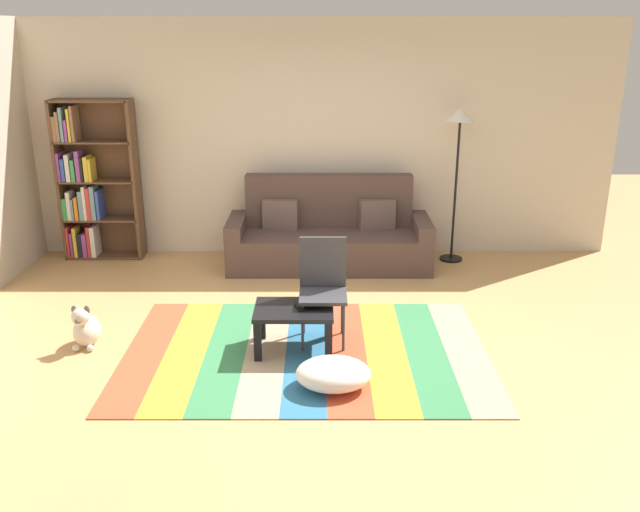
{
  "coord_description": "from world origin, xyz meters",
  "views": [
    {
      "loc": [
        -0.03,
        -5.21,
        2.57
      ],
      "look_at": [
        -0.04,
        0.41,
        0.65
      ],
      "focal_mm": 37.47,
      "sensor_mm": 36.0,
      "label": 1
    }
  ],
  "objects_px": {
    "couch": "(331,236)",
    "tv_remote": "(301,307)",
    "coffee_table": "(296,316)",
    "folding_chair": "(325,281)",
    "dog": "(88,328)",
    "standing_lamp": "(461,135)",
    "pouf": "(335,374)",
    "bookshelf": "(92,185)"
  },
  "relations": [
    {
      "from": "couch",
      "to": "tv_remote",
      "type": "xyz_separation_m",
      "value": [
        -0.27,
        -2.16,
        0.06
      ]
    },
    {
      "from": "coffee_table",
      "to": "tv_remote",
      "type": "bearing_deg",
      "value": -8.76
    },
    {
      "from": "coffee_table",
      "to": "folding_chair",
      "type": "height_order",
      "value": "folding_chair"
    },
    {
      "from": "dog",
      "to": "standing_lamp",
      "type": "distance_m",
      "value": 4.38
    },
    {
      "from": "coffee_table",
      "to": "pouf",
      "type": "relative_size",
      "value": 1.15
    },
    {
      "from": "standing_lamp",
      "to": "folding_chair",
      "type": "distance_m",
      "value": 2.75
    },
    {
      "from": "dog",
      "to": "folding_chair",
      "type": "height_order",
      "value": "folding_chair"
    },
    {
      "from": "couch",
      "to": "pouf",
      "type": "bearing_deg",
      "value": -90.04
    },
    {
      "from": "standing_lamp",
      "to": "folding_chair",
      "type": "xyz_separation_m",
      "value": [
        -1.51,
        -2.1,
        -0.93
      ]
    },
    {
      "from": "bookshelf",
      "to": "dog",
      "type": "xyz_separation_m",
      "value": [
        0.66,
        -2.36,
        -0.7
      ]
    },
    {
      "from": "tv_remote",
      "to": "folding_chair",
      "type": "bearing_deg",
      "value": 32.25
    },
    {
      "from": "couch",
      "to": "coffee_table",
      "type": "height_order",
      "value": "couch"
    },
    {
      "from": "bookshelf",
      "to": "standing_lamp",
      "type": "distance_m",
      "value": 4.23
    },
    {
      "from": "coffee_table",
      "to": "standing_lamp",
      "type": "relative_size",
      "value": 0.37
    },
    {
      "from": "pouf",
      "to": "dog",
      "type": "distance_m",
      "value": 2.21
    },
    {
      "from": "standing_lamp",
      "to": "pouf",
      "type": "bearing_deg",
      "value": -115.91
    },
    {
      "from": "pouf",
      "to": "folding_chair",
      "type": "relative_size",
      "value": 0.63
    },
    {
      "from": "couch",
      "to": "pouf",
      "type": "distance_m",
      "value": 2.81
    },
    {
      "from": "standing_lamp",
      "to": "dog",
      "type": "bearing_deg",
      "value": -147.59
    },
    {
      "from": "dog",
      "to": "standing_lamp",
      "type": "bearing_deg",
      "value": 32.41
    },
    {
      "from": "dog",
      "to": "coffee_table",
      "type": "bearing_deg",
      "value": -2.51
    },
    {
      "from": "folding_chair",
      "to": "standing_lamp",
      "type": "bearing_deg",
      "value": 93.05
    },
    {
      "from": "dog",
      "to": "bookshelf",
      "type": "bearing_deg",
      "value": 105.62
    },
    {
      "from": "pouf",
      "to": "folding_chair",
      "type": "bearing_deg",
      "value": 94.93
    },
    {
      "from": "pouf",
      "to": "tv_remote",
      "type": "height_order",
      "value": "tv_remote"
    },
    {
      "from": "bookshelf",
      "to": "dog",
      "type": "height_order",
      "value": "bookshelf"
    },
    {
      "from": "standing_lamp",
      "to": "folding_chair",
      "type": "bearing_deg",
      "value": -125.76
    },
    {
      "from": "bookshelf",
      "to": "standing_lamp",
      "type": "height_order",
      "value": "bookshelf"
    },
    {
      "from": "couch",
      "to": "dog",
      "type": "height_order",
      "value": "couch"
    },
    {
      "from": "tv_remote",
      "to": "coffee_table",
      "type": "bearing_deg",
      "value": 154.63
    },
    {
      "from": "pouf",
      "to": "tv_remote",
      "type": "relative_size",
      "value": 3.78
    },
    {
      "from": "couch",
      "to": "standing_lamp",
      "type": "height_order",
      "value": "standing_lamp"
    },
    {
      "from": "couch",
      "to": "folding_chair",
      "type": "bearing_deg",
      "value": -92.25
    },
    {
      "from": "pouf",
      "to": "standing_lamp",
      "type": "relative_size",
      "value": 0.32
    },
    {
      "from": "coffee_table",
      "to": "standing_lamp",
      "type": "height_order",
      "value": "standing_lamp"
    },
    {
      "from": "coffee_table",
      "to": "dog",
      "type": "bearing_deg",
      "value": 177.49
    },
    {
      "from": "coffee_table",
      "to": "dog",
      "type": "relative_size",
      "value": 1.65
    },
    {
      "from": "coffee_table",
      "to": "tv_remote",
      "type": "xyz_separation_m",
      "value": [
        0.05,
        -0.01,
        0.08
      ]
    },
    {
      "from": "dog",
      "to": "folding_chair",
      "type": "distance_m",
      "value": 2.06
    },
    {
      "from": "couch",
      "to": "standing_lamp",
      "type": "distance_m",
      "value": 1.83
    },
    {
      "from": "couch",
      "to": "pouf",
      "type": "xyz_separation_m",
      "value": [
        -0.0,
        -2.8,
        -0.21
      ]
    },
    {
      "from": "pouf",
      "to": "tv_remote",
      "type": "xyz_separation_m",
      "value": [
        -0.27,
        0.64,
        0.27
      ]
    }
  ]
}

